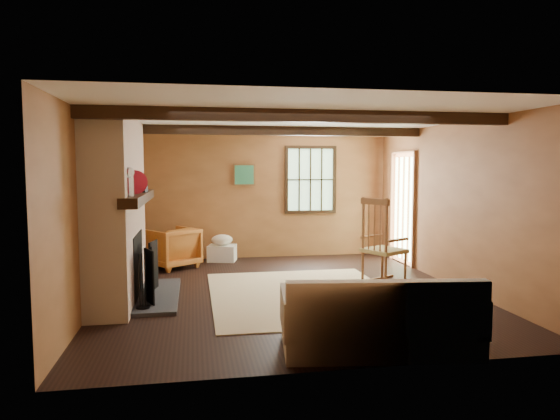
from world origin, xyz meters
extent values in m
plane|color=black|center=(0.00, 0.00, 0.00)|extent=(5.50, 5.50, 0.00)
cube|color=#A06339|center=(0.00, 2.75, 1.20)|extent=(5.00, 0.02, 2.40)
cube|color=#A06339|center=(0.00, -2.75, 1.20)|extent=(5.00, 0.02, 2.40)
cube|color=#A06339|center=(-2.50, 0.00, 1.20)|extent=(0.02, 5.50, 2.40)
cube|color=#A06339|center=(2.50, 0.00, 1.20)|extent=(0.02, 5.50, 2.40)
cube|color=white|center=(0.00, 0.00, 2.40)|extent=(5.00, 5.50, 0.02)
cube|color=black|center=(0.00, -1.20, 2.33)|extent=(5.00, 0.12, 0.14)
cube|color=black|center=(0.00, 1.20, 2.33)|extent=(5.00, 0.12, 0.14)
cube|color=black|center=(1.00, 2.72, 1.50)|extent=(1.02, 0.06, 1.32)
cube|color=#99C496|center=(1.00, 2.75, 1.50)|extent=(0.90, 0.01, 1.20)
cube|color=black|center=(1.00, 2.73, 1.50)|extent=(0.90, 0.03, 0.02)
cube|color=brown|center=(2.47, 1.70, 1.00)|extent=(0.06, 1.00, 2.06)
cube|color=#99C496|center=(2.50, 1.70, 1.00)|extent=(0.01, 0.80, 1.85)
cube|color=brown|center=(-0.30, 2.72, 1.60)|extent=(0.42, 0.03, 0.42)
cube|color=#246E63|center=(-0.30, 2.71, 1.60)|extent=(0.36, 0.01, 0.36)
cube|color=#9B4E3C|center=(-2.25, 0.00, 1.20)|extent=(0.50, 2.20, 2.40)
cube|color=black|center=(-2.18, 0.00, 0.45)|extent=(0.38, 1.00, 0.85)
cube|color=#36363B|center=(-1.75, 0.00, 0.03)|extent=(0.55, 1.80, 0.05)
cube|color=black|center=(-1.97, 0.00, 1.35)|extent=(0.22, 2.30, 0.12)
cube|color=black|center=(-1.82, -0.44, 0.39)|extent=(0.15, 0.32, 0.68)
cube|color=black|center=(-1.82, -0.09, 0.39)|extent=(0.05, 0.34, 0.68)
cube|color=black|center=(-1.82, 0.26, 0.39)|extent=(0.10, 0.33, 0.68)
cylinder|color=black|center=(-1.88, -0.68, 0.06)|extent=(0.17, 0.17, 0.02)
cylinder|color=black|center=(-1.91, -0.71, 0.39)|extent=(0.01, 0.01, 0.67)
cylinder|color=black|center=(-1.88, -0.68, 0.39)|extent=(0.01, 0.01, 0.67)
cylinder|color=black|center=(-1.85, -0.64, 0.39)|extent=(0.01, 0.01, 0.67)
cylinder|color=white|center=(-1.98, -0.84, 1.52)|extent=(0.10, 0.10, 0.22)
sphere|color=white|center=(-1.98, -0.84, 1.69)|extent=(0.12, 0.12, 0.12)
cylinder|color=#AF1426|center=(-1.98, -0.26, 1.56)|extent=(0.30, 0.09, 0.30)
cube|color=black|center=(-1.98, 0.19, 1.46)|extent=(0.22, 0.17, 0.11)
cylinder|color=black|center=(-1.98, 0.38, 1.46)|extent=(0.08, 0.08, 0.10)
cylinder|color=black|center=(-1.98, 0.66, 1.45)|extent=(0.06, 0.06, 0.07)
cube|color=tan|center=(0.20, -0.20, 0.00)|extent=(2.50, 3.00, 0.01)
cube|color=#A3914F|center=(1.55, 0.23, 0.50)|extent=(0.70, 0.71, 0.06)
cube|color=brown|center=(1.35, 0.13, 1.25)|extent=(0.29, 0.48, 0.09)
cylinder|color=brown|center=(1.85, 0.14, 0.26)|extent=(0.04, 0.04, 0.49)
cylinder|color=brown|center=(1.64, 0.54, 0.26)|extent=(0.04, 0.04, 0.49)
cylinder|color=brown|center=(1.45, -0.07, 0.26)|extent=(0.04, 0.04, 0.49)
cylinder|color=brown|center=(1.25, 0.33, 0.26)|extent=(0.04, 0.04, 0.49)
cylinder|color=brown|center=(1.45, -0.07, 0.89)|extent=(0.04, 0.04, 0.84)
cylinder|color=brown|center=(1.25, 0.33, 0.89)|extent=(0.04, 0.04, 0.84)
cylinder|color=brown|center=(1.40, 0.03, 0.87)|extent=(0.02, 0.02, 0.69)
cylinder|color=brown|center=(1.35, 0.13, 0.87)|extent=(0.02, 0.02, 0.69)
cylinder|color=brown|center=(1.30, 0.23, 0.87)|extent=(0.02, 0.02, 0.69)
cube|color=brown|center=(1.66, 0.02, 0.69)|extent=(0.43, 0.26, 0.03)
cube|color=brown|center=(1.43, 0.45, 0.69)|extent=(0.43, 0.26, 0.03)
cube|color=brown|center=(1.65, 0.04, 0.02)|extent=(0.86, 0.48, 0.03)
cube|color=brown|center=(1.44, 0.43, 0.02)|extent=(0.86, 0.48, 0.03)
cube|color=silver|center=(0.48, -2.32, 0.20)|extent=(1.91, 1.04, 0.40)
cube|color=silver|center=(0.43, -2.66, 0.50)|extent=(1.82, 0.37, 0.50)
cube|color=silver|center=(-0.38, -2.21, 0.38)|extent=(0.23, 0.83, 0.36)
cube|color=silver|center=(1.33, -2.43, 0.38)|extent=(0.23, 0.83, 0.36)
ellipsoid|color=silver|center=(0.94, -2.29, 0.50)|extent=(0.34, 0.16, 0.33)
cylinder|color=#4F3722|center=(-1.98, 2.43, 0.06)|extent=(0.38, 0.11, 0.11)
cylinder|color=#4F3722|center=(-1.86, 2.43, 0.06)|extent=(0.38, 0.11, 0.11)
cylinder|color=#4F3722|center=(-1.74, 2.43, 0.06)|extent=(0.38, 0.11, 0.11)
cylinder|color=#4F3722|center=(-1.98, 2.43, 0.17)|extent=(0.38, 0.11, 0.11)
cylinder|color=#4F3722|center=(-1.86, 2.43, 0.17)|extent=(0.38, 0.11, 0.11)
cylinder|color=#4F3722|center=(-1.74, 2.43, 0.17)|extent=(0.38, 0.11, 0.11)
cube|color=white|center=(-0.75, 2.45, 0.15)|extent=(0.58, 0.49, 0.30)
ellipsoid|color=silver|center=(-0.75, 2.45, 0.40)|extent=(0.46, 0.41, 0.20)
imported|color=#BF6026|center=(-1.64, 1.99, 0.35)|extent=(1.06, 1.07, 0.70)
camera|label=1|loc=(-1.26, -6.78, 1.76)|focal=32.00mm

